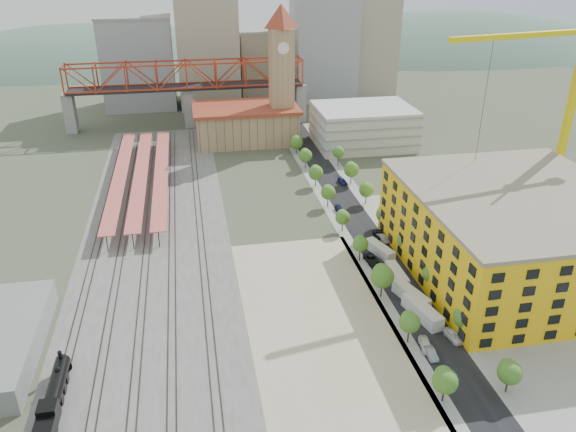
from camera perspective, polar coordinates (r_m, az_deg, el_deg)
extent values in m
plane|color=#474C38|center=(136.81, 1.83, -2.87)|extent=(400.00, 400.00, 0.00)
cube|color=#605E59|center=(150.13, -13.18, -0.83)|extent=(36.00, 165.00, 0.06)
cube|color=tan|center=(110.17, 3.25, -10.81)|extent=(28.00, 67.00, 0.06)
cube|color=black|center=(153.43, 6.50, 0.33)|extent=(12.00, 170.00, 0.06)
cube|color=gray|center=(152.02, 4.51, 0.17)|extent=(3.00, 170.00, 0.04)
cube|color=gray|center=(155.03, 8.45, 0.49)|extent=(3.00, 170.00, 0.04)
cube|color=gray|center=(137.11, 22.48, -4.96)|extent=(50.00, 90.00, 0.06)
cube|color=#382B23|center=(151.76, -18.72, -1.22)|extent=(0.12, 160.00, 0.18)
cube|color=#382B23|center=(151.54, -18.19, -1.17)|extent=(0.12, 160.00, 0.18)
cube|color=#382B23|center=(150.90, -16.48, -1.04)|extent=(0.12, 160.00, 0.18)
cube|color=#382B23|center=(150.73, -15.94, -1.00)|extent=(0.12, 160.00, 0.18)
cube|color=#382B23|center=(150.28, -14.22, -0.87)|extent=(0.12, 160.00, 0.18)
cube|color=#382B23|center=(150.17, -13.67, -0.82)|extent=(0.12, 160.00, 0.18)
cube|color=#382B23|center=(149.89, -11.94, -0.69)|extent=(0.12, 160.00, 0.18)
cube|color=#382B23|center=(149.84, -11.39, -0.64)|extent=(0.12, 160.00, 0.18)
cube|color=#382B23|center=(149.74, -9.27, -0.47)|extent=(0.12, 160.00, 0.18)
cube|color=#382B23|center=(149.76, -8.72, -0.43)|extent=(0.12, 160.00, 0.18)
cube|color=#D76853|center=(174.73, -16.68, 4.05)|extent=(4.00, 80.00, 0.25)
cylinder|color=black|center=(175.44, -16.60, 3.45)|extent=(0.24, 0.24, 4.00)
cube|color=#D76853|center=(174.11, -14.73, 4.22)|extent=(4.00, 80.00, 0.25)
cylinder|color=black|center=(174.83, -14.65, 3.62)|extent=(0.24, 0.24, 4.00)
cube|color=#D76853|center=(173.70, -12.76, 4.39)|extent=(4.00, 80.00, 0.25)
cylinder|color=black|center=(174.42, -12.69, 3.78)|extent=(0.24, 0.24, 4.00)
cube|color=tan|center=(208.93, -4.30, 9.19)|extent=(36.00, 22.00, 12.00)
cube|color=maroon|center=(207.17, -4.36, 10.91)|extent=(38.00, 24.00, 1.20)
cube|color=tan|center=(205.18, -0.66, 13.00)|extent=(8.00, 8.00, 40.00)
pyramid|color=maroon|center=(200.79, -0.70, 20.81)|extent=(12.00, 12.00, 8.00)
cylinder|color=white|center=(198.53, -0.47, 16.68)|extent=(4.00, 0.30, 4.00)
cube|color=silver|center=(205.69, 7.65, 9.05)|extent=(34.00, 26.00, 14.00)
cube|color=gray|center=(233.78, -21.26, 9.71)|extent=(4.00, 6.00, 15.00)
cube|color=gray|center=(234.18, 1.24, 11.47)|extent=(4.00, 6.00, 15.00)
cube|color=gray|center=(229.61, -10.03, 10.80)|extent=(4.00, 6.00, 15.00)
cube|color=black|center=(227.71, -10.19, 12.74)|extent=(90.00, 9.00, 1.00)
cube|color=yellow|center=(131.46, 22.03, -1.75)|extent=(44.00, 50.00, 18.00)
cube|color=gray|center=(127.68, 22.72, 1.99)|extent=(44.60, 50.60, 0.80)
cube|color=#9EA0A3|center=(261.99, -14.94, 14.77)|extent=(30.00, 25.00, 38.00)
cube|color=#B2A58C|center=(255.44, -8.20, 16.68)|extent=(26.00, 22.00, 52.00)
cube|color=gray|center=(274.52, -2.40, 15.21)|extent=(24.00, 24.00, 30.00)
cube|color=#9EA0A3|center=(267.35, 3.68, 18.15)|extent=(28.00, 22.00, 60.00)
cube|color=#B2A58C|center=(279.92, 8.36, 16.64)|extent=(22.00, 20.00, 44.00)
cube|color=brown|center=(283.09, -5.60, 15.03)|extent=(20.00, 20.00, 26.00)
ellipsoid|color=#4C6B59|center=(403.74, -17.60, 5.30)|extent=(396.00, 216.00, 180.00)
ellipsoid|color=#4C6B59|center=(414.07, -0.49, 3.49)|extent=(484.00, 264.00, 220.00)
ellipsoid|color=#4C6B59|center=(441.87, 15.13, 7.09)|extent=(418.00, 228.00, 190.00)
cylinder|color=black|center=(100.77, -22.46, -15.52)|extent=(2.47, 11.85, 2.47)
cube|color=black|center=(95.99, -23.16, -17.92)|extent=(2.76, 2.96, 3.16)
cylinder|color=black|center=(103.40, -22.15, -12.99)|extent=(0.69, 0.69, 1.58)
sphere|color=black|center=(101.44, -22.39, -14.24)|extent=(0.99, 0.99, 0.99)
cone|color=black|center=(106.72, -21.69, -13.77)|extent=(2.57, 1.58, 2.57)
cube|color=yellow|center=(159.74, 26.32, 7.56)|extent=(1.62, 1.62, 45.44)
cube|color=yellow|center=(141.35, 22.70, 16.56)|extent=(37.97, 8.10, 1.21)
cube|color=silver|center=(113.69, 13.48, -9.43)|extent=(4.97, 10.72, 2.84)
cube|color=silver|center=(118.05, 12.40, -7.92)|extent=(5.23, 9.88, 2.62)
cube|color=silver|center=(124.38, 11.01, -5.92)|extent=(2.43, 8.99, 2.46)
cube|color=silver|center=(133.50, 9.31, -3.41)|extent=(5.05, 9.23, 2.45)
imported|color=white|center=(106.58, 13.79, -12.59)|extent=(2.57, 4.92, 1.60)
imported|color=gray|center=(105.09, 14.27, -13.34)|extent=(1.52, 4.35, 1.43)
imported|color=black|center=(130.30, 8.48, -4.38)|extent=(2.89, 5.51, 1.48)
imported|color=#1B1F4F|center=(153.18, 5.33, 0.62)|extent=(2.57, 4.93, 1.36)
imported|color=white|center=(109.91, 16.43, -11.62)|extent=(2.49, 4.86, 1.58)
imported|color=#95959A|center=(139.73, 9.64, -2.27)|extent=(2.25, 4.57, 1.44)
imported|color=black|center=(141.31, 9.39, -1.92)|extent=(2.99, 5.32, 1.41)
imported|color=navy|center=(171.85, 5.55, 3.51)|extent=(2.57, 5.05, 1.40)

